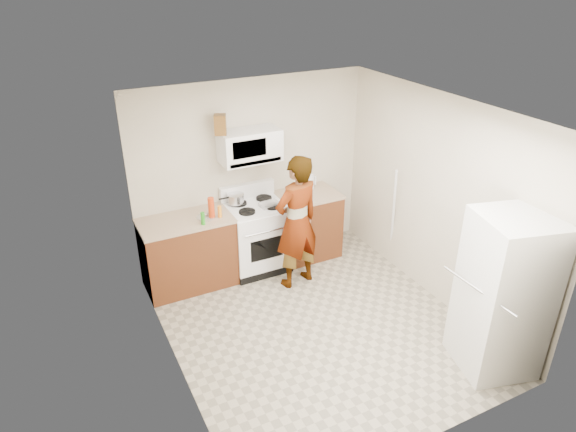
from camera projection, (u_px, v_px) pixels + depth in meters
floor at (317, 326)px, 5.92m from camera, size 3.60×3.60×0.00m
back_wall at (252, 173)px, 6.78m from camera, size 3.20×0.02×2.50m
right_wall at (438, 201)px, 6.00m from camera, size 0.02×3.60×2.50m
cabinet_left at (188, 254)px, 6.48m from camera, size 1.12×0.62×0.90m
counter_left at (185, 221)px, 6.27m from camera, size 1.14×0.64×0.03m
cabinet_right at (307, 225)px, 7.18m from camera, size 0.80×0.62×0.90m
counter_right at (308, 195)px, 6.97m from camera, size 0.82×0.64×0.03m
gas_range at (256, 235)px, 6.84m from camera, size 0.76×0.65×1.13m
microwave at (250, 146)px, 6.40m from camera, size 0.76×0.38×0.40m
person at (297, 222)px, 6.33m from camera, size 0.71×0.54×1.75m
fridge at (504, 295)px, 5.01m from camera, size 0.86×0.86×1.70m
kettle at (309, 182)px, 7.09m from camera, size 0.16×0.16×0.19m
jug at (220, 125)px, 6.11m from camera, size 0.18×0.18×0.24m
saucepan at (236, 199)px, 6.63m from camera, size 0.24×0.24×0.12m
tray at (269, 204)px, 6.61m from camera, size 0.26×0.18×0.05m
bottle_spray at (211, 208)px, 6.26m from camera, size 0.09×0.09×0.26m
bottle_hot_sauce at (220, 212)px, 6.30m from camera, size 0.06×0.06×0.15m
bottle_green_cap at (203, 218)px, 6.12m from camera, size 0.05×0.05×0.16m
pot_lid at (206, 217)px, 6.31m from camera, size 0.28×0.28×0.01m
broom at (393, 217)px, 6.81m from camera, size 0.24×0.23×1.43m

